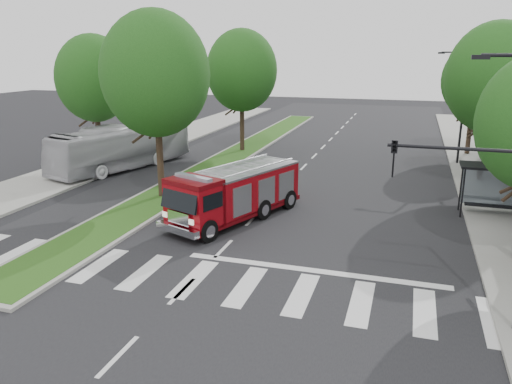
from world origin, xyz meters
TOP-DOWN VIEW (x-y plane):
  - ground at (0.00, 0.00)m, footprint 140.00×140.00m
  - sidewalk_right at (12.50, 10.00)m, footprint 5.00×80.00m
  - sidewalk_left at (-14.50, 10.00)m, footprint 5.00×80.00m
  - median at (-6.00, 18.00)m, footprint 3.00×50.00m
  - bus_shelter at (11.20, 8.15)m, footprint 3.20×1.60m
  - tree_right_mid at (11.50, 14.00)m, footprint 5.60×5.60m
  - tree_right_far at (11.50, 24.00)m, footprint 5.00×5.00m
  - tree_median_near at (-6.00, 6.00)m, footprint 5.80×5.80m
  - tree_median_far at (-6.00, 20.00)m, footprint 5.60×5.60m
  - tree_left_mid at (-14.00, 12.00)m, footprint 5.20×5.20m
  - streetlight_right_near at (9.61, -3.50)m, footprint 4.08×0.22m
  - streetlight_right_far at (10.35, 20.00)m, footprint 2.11×0.20m
  - fire_engine at (-0.80, 3.79)m, footprint 5.07×8.24m
  - city_bus at (-12.00, 11.75)m, footprint 5.60×11.34m

SIDE VIEW (x-z plane):
  - ground at x=0.00m, z-range 0.00..0.00m
  - sidewalk_right at x=12.50m, z-range 0.00..0.15m
  - sidewalk_left at x=-14.50m, z-range 0.00..0.15m
  - median at x=-6.00m, z-range 0.00..0.16m
  - fire_engine at x=-0.80m, z-range -0.06..2.69m
  - city_bus at x=-12.00m, z-range 0.00..3.08m
  - bus_shelter at x=11.20m, z-range 0.73..3.34m
  - streetlight_right_far at x=10.35m, z-range 0.48..8.48m
  - streetlight_right_near at x=9.61m, z-range 0.67..8.67m
  - tree_right_far at x=11.50m, z-range 1.47..10.20m
  - tree_left_mid at x=-14.00m, z-range 1.58..10.74m
  - tree_right_mid at x=11.50m, z-range 1.63..11.35m
  - tree_median_far at x=-6.00m, z-range 1.63..11.35m
  - tree_median_near at x=-6.00m, z-range 1.73..11.89m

